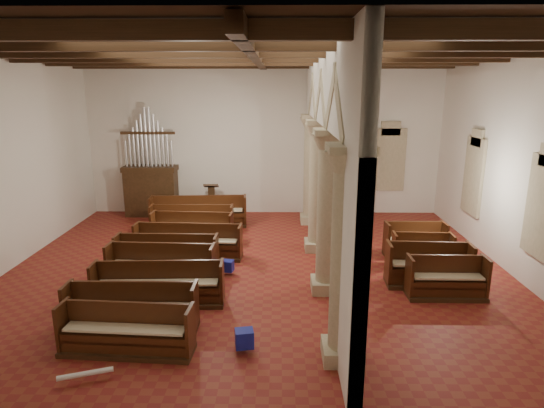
{
  "coord_description": "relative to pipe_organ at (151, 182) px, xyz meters",
  "views": [
    {
      "loc": [
        0.58,
        -12.15,
        4.99
      ],
      "look_at": [
        0.4,
        0.5,
        1.75
      ],
      "focal_mm": 30.0,
      "sensor_mm": 36.0,
      "label": 1
    }
  ],
  "objects": [
    {
      "name": "nave_pew_6",
      "position": [
        2.23,
        -3.39,
        -1.03
      ],
      "size": [
        2.72,
        0.86,
        1.03
      ],
      "rotation": [
        0.0,
        0.0,
        -0.06
      ],
      "color": "#3F2514",
      "rests_on": "floor"
    },
    {
      "name": "wall_back",
      "position": [
        4.5,
        0.5,
        1.63
      ],
      "size": [
        14.0,
        0.02,
        6.0
      ],
      "primitive_type": "cube",
      "color": "white",
      "rests_on": "floor"
    },
    {
      "name": "processional_banner",
      "position": [
        8.11,
        -1.18,
        -0.55
      ],
      "size": [
        0.55,
        0.7,
        2.58
      ],
      "rotation": [
        0.0,
        0.0,
        0.4
      ],
      "color": "#3F2514",
      "rests_on": "floor"
    },
    {
      "name": "nave_pew_0",
      "position": [
        2.16,
        -9.84,
        -1.04
      ],
      "size": [
        2.62,
        0.82,
        0.99
      ],
      "rotation": [
        0.0,
        0.0,
        -0.07
      ],
      "color": "#3F2514",
      "rests_on": "floor"
    },
    {
      "name": "aisle_pew_2",
      "position": [
        9.19,
        -5.4,
        -1.03
      ],
      "size": [
        1.7,
        0.75,
        1.0
      ],
      "rotation": [
        0.0,
        0.0,
        -0.05
      ],
      "color": "#3F2514",
      "rests_on": "floor"
    },
    {
      "name": "aisle_pew_1",
      "position": [
        8.97,
        -6.64,
        -0.99
      ],
      "size": [
        2.16,
        0.85,
        1.13
      ],
      "rotation": [
        0.0,
        0.0,
        -0.04
      ],
      "color": "#3F2514",
      "rests_on": "floor"
    },
    {
      "name": "ceiling",
      "position": [
        4.5,
        -5.5,
        4.63
      ],
      "size": [
        14.0,
        14.0,
        0.0
      ],
      "primitive_type": "plane",
      "rotation": [
        3.14,
        0.0,
        0.0
      ],
      "color": "black",
      "rests_on": "wall_back"
    },
    {
      "name": "pipe_organ",
      "position": [
        0.0,
        0.0,
        0.0
      ],
      "size": [
        2.1,
        0.85,
        4.4
      ],
      "color": "#3F2514",
      "rests_on": "floor"
    },
    {
      "name": "tube_heater_b",
      "position": [
        2.47,
        -9.17,
        -1.21
      ],
      "size": [
        0.86,
        0.15,
        0.09
      ],
      "primitive_type": "cylinder",
      "rotation": [
        0.0,
        1.57,
        0.08
      ],
      "color": "silver",
      "rests_on": "floor"
    },
    {
      "name": "window_back",
      "position": [
        9.5,
        0.48,
        0.83
      ],
      "size": [
        1.0,
        0.03,
        2.2
      ],
      "primitive_type": "cube",
      "color": "#2F694B",
      "rests_on": "wall_back"
    },
    {
      "name": "nave_pew_5",
      "position": [
        2.37,
        -4.73,
        -1.03
      ],
      "size": [
        3.26,
        0.87,
        1.04
      ],
      "rotation": [
        0.0,
        0.0,
        -0.05
      ],
      "color": "#3F2514",
      "rests_on": "floor"
    },
    {
      "name": "tube_heater_a",
      "position": [
        1.73,
        -10.77,
        -1.21
      ],
      "size": [
        0.9,
        0.39,
        0.09
      ],
      "primitive_type": "cylinder",
      "rotation": [
        0.0,
        1.57,
        0.33
      ],
      "color": "white",
      "rests_on": "floor"
    },
    {
      "name": "nave_pew_2",
      "position": [
        2.26,
        -7.8,
        -1.03
      ],
      "size": [
        3.09,
        0.83,
        1.04
      ],
      "rotation": [
        0.0,
        0.0,
        0.04
      ],
      "color": "#3F2514",
      "rests_on": "floor"
    },
    {
      "name": "dossal_curtain",
      "position": [
        8.0,
        0.42,
        -0.21
      ],
      "size": [
        1.8,
        0.07,
        2.17
      ],
      "color": "maroon",
      "rests_on": "floor"
    },
    {
      "name": "floor",
      "position": [
        4.5,
        -5.5,
        -1.37
      ],
      "size": [
        14.0,
        14.0,
        0.0
      ],
      "primitive_type": "plane",
      "color": "maroon",
      "rests_on": "ground"
    },
    {
      "name": "window_right_a",
      "position": [
        11.48,
        -7.0,
        0.83
      ],
      "size": [
        0.03,
        1.0,
        2.2
      ],
      "primitive_type": "cube",
      "color": "#2F694B",
      "rests_on": "wall_right"
    },
    {
      "name": "lectern",
      "position": [
        2.45,
        -0.31,
        -0.79
      ],
      "size": [
        0.59,
        0.6,
        1.41
      ],
      "rotation": [
        0.0,
        0.0,
        0.06
      ],
      "color": "#3A2212",
      "rests_on": "floor"
    },
    {
      "name": "aisle_pew_0",
      "position": [
        9.2,
        -7.31,
        -1.02
      ],
      "size": [
        1.89,
        0.7,
        1.03
      ],
      "rotation": [
        0.0,
        0.0,
        -0.01
      ],
      "color": "#3F2514",
      "rests_on": "floor"
    },
    {
      "name": "aisle_pew_3",
      "position": [
        9.21,
        -4.59,
        -1.0
      ],
      "size": [
        1.81,
        0.76,
        1.08
      ],
      "rotation": [
        0.0,
        0.0,
        0.03
      ],
      "color": "#3F2514",
      "rests_on": "floor"
    },
    {
      "name": "wall_front",
      "position": [
        4.5,
        -11.5,
        1.63
      ],
      "size": [
        14.0,
        0.02,
        6.0
      ],
      "primitive_type": "cube",
      "color": "white",
      "rests_on": "floor"
    },
    {
      "name": "ceiling_beams",
      "position": [
        4.5,
        -5.5,
        4.45
      ],
      "size": [
        13.8,
        11.8,
        0.3
      ],
      "primitive_type": null,
      "color": "#3F2514",
      "rests_on": "wall_back"
    },
    {
      "name": "wall_right",
      "position": [
        11.5,
        -5.5,
        1.63
      ],
      "size": [
        0.02,
        12.0,
        6.0
      ],
      "primitive_type": "cube",
      "color": "white",
      "rests_on": "floor"
    },
    {
      "name": "window_right_b",
      "position": [
        11.48,
        -3.0,
        0.83
      ],
      "size": [
        0.03,
        1.0,
        2.2
      ],
      "primitive_type": "cube",
      "color": "#2F694B",
      "rests_on": "wall_right"
    },
    {
      "name": "wall_left",
      "position": [
        -2.5,
        -5.5,
        1.63
      ],
      "size": [
        0.02,
        12.0,
        6.0
      ],
      "primitive_type": "cube",
      "color": "white",
      "rests_on": "floor"
    },
    {
      "name": "nave_pew_3",
      "position": [
        2.06,
        -6.71,
        -1.01
      ],
      "size": [
        2.8,
        0.86,
        1.1
      ],
      "rotation": [
        0.0,
        0.0,
        -0.05
      ],
      "color": "#3F2514",
      "rests_on": "floor"
    },
    {
      "name": "nave_pew_7",
      "position": [
        2.05,
        -2.42,
        -1.03
      ],
      "size": [
        2.89,
        0.7,
        1.02
      ],
      "rotation": [
        0.0,
        0.0,
        0.01
      ],
      "color": "#3F2514",
      "rests_on": "floor"
    },
    {
      "name": "hymnal_box_b",
      "position": [
        3.06,
        -7.59,
        -1.11
      ],
      "size": [
        0.33,
        0.26,
        0.33
      ],
      "primitive_type": "cube",
      "rotation": [
        0.0,
        0.0,
        -0.0
      ],
      "color": "navy",
      "rests_on": "floor"
    },
    {
      "name": "nave_pew_4",
      "position": [
        1.99,
        -5.81,
        -1.02
      ],
      "size": [
        2.83,
        0.75,
        1.05
      ],
      "rotation": [
        0.0,
        0.0,
        -0.02
      ],
      "color": "#3F2514",
      "rests_on": "floor"
    },
    {
      "name": "nave_pew_1",
      "position": [
        2.0,
        -9.0,
        -1.03
      ],
      "size": [
        2.75,
        0.7,
        1.04
      ],
      "rotation": [
        0.0,
        0.0,
        0.0
      ],
      "color": "#3F2514",
      "rests_on": "floor"
    },
    {
      "name": "hymnal_box_c",
      "position": [
        3.7,
        -6.02,
        -1.12
      ],
      "size": [
        0.35,
        0.31,
        0.31
      ],
      "primitive_type": "cube",
      "rotation": [
        0.0,
        0.0,
        -0.22
      ],
      "color": "navy",
      "rests_on": "floor"
    },
    {
      "name": "nave_pew_8",
      "position": [
        2.14,
        -1.49,
        -1.0
      ],
      "size": [
        3.56,
        1.0,
        1.13
      ],
      "rotation": [
        0.0,
        0.0,
        0.07
      ],
      "color": "#3F2514",
      "rests_on": "floor"
    },
    {
      "name": "hymnal_box_a",
      "position": [
        4.43,
        -9.77,
        -1.1
      ],
      "size": [
        0.4,
        0.34,
        0.35
      ],
      "primitive_type": "cube",
      "rotation": [
        0.0,
        0.0,
        0.18
      ],
      "color": "navy",
      "rests_on": "floor"
    },
    {
      "name": "arcade",
      "position": [
        6.3,
        -5.5,
        2.19
      ],
      "size": [
        0.9,
        11.9,
        6.0
      ],
      "color": "#BDAF8D",
      "rests_on": "floor"
    }
  ]
}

